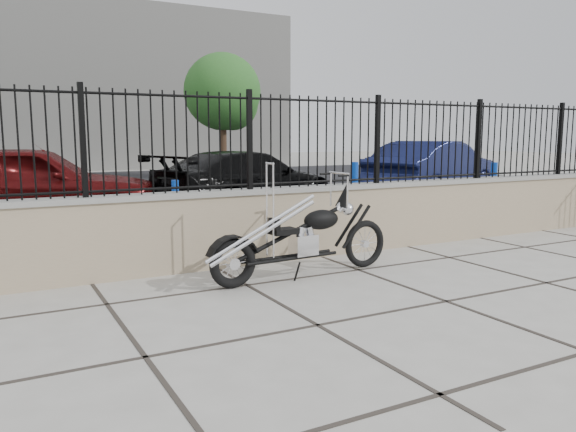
# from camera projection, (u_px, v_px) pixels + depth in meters

# --- Properties ---
(ground_plane) EXTENTS (90.00, 90.00, 0.00)m
(ground_plane) POSITION_uv_depth(u_px,v_px,m) (447.00, 302.00, 5.58)
(ground_plane) COLOR #99968E
(ground_plane) RESTS_ON ground
(parking_lot) EXTENTS (30.00, 30.00, 0.00)m
(parking_lot) POSITION_uv_depth(u_px,v_px,m) (141.00, 192.00, 16.48)
(parking_lot) COLOR black
(parking_lot) RESTS_ON ground
(retaining_wall) EXTENTS (14.00, 0.36, 0.96)m
(retaining_wall) POSITION_uv_depth(u_px,v_px,m) (317.00, 221.00, 7.69)
(retaining_wall) COLOR gray
(retaining_wall) RESTS_ON ground_plane
(iron_fence) EXTENTS (14.00, 0.08, 1.20)m
(iron_fence) POSITION_uv_depth(u_px,v_px,m) (317.00, 141.00, 7.54)
(iron_fence) COLOR black
(iron_fence) RESTS_ON retaining_wall
(background_building) EXTENTS (22.00, 6.00, 8.00)m
(background_building) POSITION_uv_depth(u_px,v_px,m) (70.00, 88.00, 28.12)
(background_building) COLOR beige
(background_building) RESTS_ON ground_plane
(chopper_motorcycle) EXTENTS (2.31, 0.55, 1.37)m
(chopper_motorcycle) POSITION_uv_depth(u_px,v_px,m) (300.00, 219.00, 6.43)
(chopper_motorcycle) COLOR black
(chopper_motorcycle) RESTS_ON ground_plane
(car_red) EXTENTS (4.73, 2.77, 1.51)m
(car_red) POSITION_uv_depth(u_px,v_px,m) (32.00, 185.00, 10.13)
(car_red) COLOR #4B0A0B
(car_red) RESTS_ON parking_lot
(car_black) EXTENTS (4.88, 3.27, 1.31)m
(car_black) POSITION_uv_depth(u_px,v_px,m) (247.00, 181.00, 12.33)
(car_black) COLOR black
(car_black) RESTS_ON parking_lot
(car_blue) EXTENTS (4.83, 2.98, 1.50)m
(car_blue) POSITION_uv_depth(u_px,v_px,m) (434.00, 170.00, 14.67)
(car_blue) COLOR #111740
(car_blue) RESTS_ON parking_lot
(bollard_a) EXTENTS (0.14, 0.14, 0.95)m
(bollard_a) POSITION_uv_depth(u_px,v_px,m) (176.00, 210.00, 8.85)
(bollard_a) COLOR #0B4FB0
(bollard_a) RESTS_ON ground_plane
(bollard_b) EXTENTS (0.18, 0.18, 1.13)m
(bollard_b) POSITION_uv_depth(u_px,v_px,m) (354.00, 191.00, 10.92)
(bollard_b) COLOR #0C3DB8
(bollard_b) RESTS_ON ground_plane
(bollard_c) EXTENTS (0.14, 0.14, 1.09)m
(bollard_c) POSITION_uv_depth(u_px,v_px,m) (493.00, 189.00, 11.59)
(bollard_c) COLOR #0B21B1
(bollard_c) RESTS_ON ground_plane
(tree_right) EXTENTS (2.88, 2.88, 4.86)m
(tree_right) POSITION_uv_depth(u_px,v_px,m) (222.00, 88.00, 20.99)
(tree_right) COLOR #382619
(tree_right) RESTS_ON ground_plane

